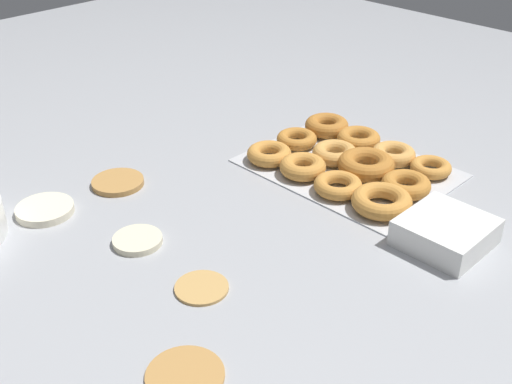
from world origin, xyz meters
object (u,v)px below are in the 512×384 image
(pancake_3, at_px, (185,374))
(donut_tray, at_px, (349,162))
(pancake_4, at_px, (45,210))
(pancake_1, at_px, (138,240))
(pancake_2, at_px, (202,286))
(container_stack, at_px, (446,232))
(pancake_0, at_px, (117,183))

(pancake_3, relative_size, donut_tray, 0.26)
(pancake_4, bearing_deg, pancake_1, -162.56)
(pancake_2, distance_m, donut_tray, 0.47)
(pancake_4, height_order, container_stack, container_stack)
(pancake_0, relative_size, pancake_1, 1.20)
(pancake_1, distance_m, pancake_3, 0.32)
(pancake_4, bearing_deg, container_stack, -142.99)
(pancake_4, xyz_separation_m, donut_tray, (-0.29, -0.52, 0.01))
(pancake_0, xyz_separation_m, pancake_1, (-0.19, 0.09, 0.00))
(pancake_1, height_order, pancake_2, pancake_1)
(pancake_0, bearing_deg, donut_tray, -127.46)
(pancake_3, bearing_deg, pancake_0, -25.15)
(pancake_2, height_order, container_stack, container_stack)
(pancake_1, xyz_separation_m, pancake_3, (-0.29, 0.13, -0.00))
(pancake_0, height_order, pancake_2, same)
(container_stack, bearing_deg, pancake_0, 26.26)
(pancake_3, relative_size, container_stack, 0.74)
(pancake_3, bearing_deg, pancake_2, -47.90)
(pancake_2, relative_size, pancake_4, 0.80)
(pancake_0, xyz_separation_m, container_stack, (-0.55, -0.27, 0.02))
(pancake_2, bearing_deg, pancake_4, 9.00)
(pancake_0, relative_size, pancake_3, 0.98)
(pancake_2, xyz_separation_m, pancake_4, (0.36, 0.06, 0.00))
(pancake_0, height_order, container_stack, container_stack)
(donut_tray, bearing_deg, pancake_4, 60.83)
(pancake_4, relative_size, donut_tray, 0.26)
(pancake_2, relative_size, container_stack, 0.60)
(pancake_1, relative_size, pancake_3, 0.81)
(pancake_2, height_order, pancake_3, pancake_2)
(pancake_4, height_order, donut_tray, donut_tray)
(pancake_4, relative_size, container_stack, 0.74)
(pancake_1, distance_m, container_stack, 0.51)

